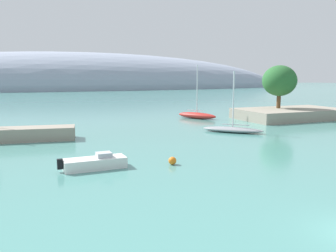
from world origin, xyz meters
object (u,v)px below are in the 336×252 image
object	(u,v)px
motorboat_white_foreground	(95,163)
sailboat_red_mid_mooring	(197,115)
tree_clump_shore	(279,81)
sailboat_grey_near_shore	(233,129)
mooring_buoy_orange	(172,161)

from	to	relation	value
motorboat_white_foreground	sailboat_red_mid_mooring	bearing A→B (deg)	48.17
tree_clump_shore	sailboat_red_mid_mooring	world-z (taller)	sailboat_red_mid_mooring
sailboat_grey_near_shore	motorboat_white_foreground	bearing A→B (deg)	74.14
sailboat_red_mid_mooring	motorboat_white_foreground	world-z (taller)	sailboat_red_mid_mooring
tree_clump_shore	mooring_buoy_orange	distance (m)	39.27
sailboat_grey_near_shore	sailboat_red_mid_mooring	size ratio (longest dim) A/B	0.86
tree_clump_shore	motorboat_white_foreground	distance (m)	43.82
tree_clump_shore	sailboat_grey_near_shore	bearing A→B (deg)	-147.11
sailboat_grey_near_shore	sailboat_red_mid_mooring	xyz separation A→B (m)	(2.58, 15.77, 0.18)
sailboat_red_mid_mooring	sailboat_grey_near_shore	bearing A→B (deg)	-38.78
sailboat_grey_near_shore	mooring_buoy_orange	distance (m)	19.35
sailboat_grey_near_shore	motorboat_white_foreground	distance (m)	23.88
tree_clump_shore	mooring_buoy_orange	size ratio (longest dim) A/B	11.13
tree_clump_shore	motorboat_white_foreground	world-z (taller)	tree_clump_shore
sailboat_red_mid_mooring	motorboat_white_foreground	xyz separation A→B (m)	(-23.37, -27.50, -0.12)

